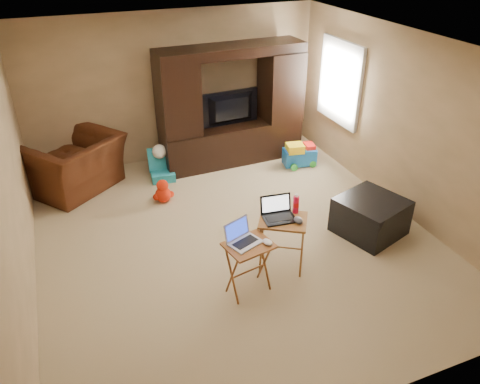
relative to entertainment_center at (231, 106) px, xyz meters
name	(u,v)px	position (x,y,z in m)	size (l,w,h in m)	color
floor	(234,237)	(-0.81, -2.20, -1.00)	(5.50, 5.50, 0.00)	#CCB48D
ceiling	(233,47)	(-0.81, -2.20, 1.50)	(5.50, 5.50, 0.00)	silver
wall_back	(175,88)	(-0.81, 0.55, 0.25)	(5.00, 5.00, 0.00)	tan
wall_front	(369,300)	(-0.81, -4.95, 0.25)	(5.00, 5.00, 0.00)	tan
wall_left	(10,190)	(-3.31, -2.20, 0.25)	(5.50, 5.50, 0.00)	tan
wall_right	(402,123)	(1.69, -2.20, 0.25)	(5.50, 5.50, 0.00)	tan
window_pane	(341,82)	(1.67, -0.65, 0.40)	(1.20, 1.20, 0.00)	white
window_frame	(340,82)	(1.65, -0.65, 0.40)	(0.06, 1.14, 1.34)	white
entertainment_center	(231,106)	(0.00, 0.00, 0.00)	(2.44, 0.61, 2.00)	black
television	(232,109)	(0.00, -0.04, -0.04)	(1.01, 0.13, 0.58)	black
recliner	(74,164)	(-2.62, -0.05, -0.57)	(1.31, 1.14, 0.85)	#48210F
child_rocker	(162,165)	(-1.30, -0.24, -0.75)	(0.37, 0.43, 0.50)	teal
plush_toy	(163,191)	(-1.47, -0.95, -0.81)	(0.33, 0.28, 0.37)	red
push_toy	(300,154)	(1.01, -0.62, -0.79)	(0.56, 0.40, 0.42)	blue
ottoman	(370,216)	(0.93, -2.77, -0.75)	(0.78, 0.78, 0.50)	black
tray_table_left	(249,268)	(-1.04, -3.24, -0.67)	(0.50, 0.40, 0.65)	#A95729
tray_table_right	(282,244)	(-0.52, -3.01, -0.65)	(0.54, 0.43, 0.71)	#915B23
laptop_left	(245,234)	(-1.07, -3.21, -0.23)	(0.34, 0.28, 0.24)	silver
laptop_right	(280,210)	(-0.56, -2.99, -0.17)	(0.37, 0.30, 0.24)	black
mouse_left	(268,242)	(-0.85, -3.31, -0.32)	(0.08, 0.13, 0.05)	white
mouse_right	(298,220)	(-0.39, -3.13, -0.26)	(0.09, 0.14, 0.06)	#39393D
water_bottle	(296,204)	(-0.32, -2.93, -0.18)	(0.07, 0.07, 0.22)	red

